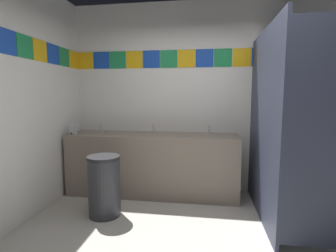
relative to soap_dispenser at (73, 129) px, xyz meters
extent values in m
cube|color=white|center=(1.86, 0.53, 0.45)|extent=(4.00, 0.08, 2.83)
cube|color=yellow|center=(0.00, 0.48, 1.03)|extent=(0.26, 0.01, 0.26)
cube|color=#1947B7|center=(0.26, 0.48, 1.03)|extent=(0.26, 0.01, 0.26)
cube|color=#1E8C4C|center=(0.53, 0.48, 1.03)|extent=(0.26, 0.01, 0.26)
cube|color=yellow|center=(0.80, 0.48, 1.03)|extent=(0.26, 0.01, 0.26)
cube|color=#1947B7|center=(1.06, 0.48, 1.03)|extent=(0.26, 0.01, 0.26)
cube|color=#1E8C4C|center=(1.33, 0.48, 1.03)|extent=(0.26, 0.01, 0.26)
cube|color=yellow|center=(1.60, 0.48, 1.03)|extent=(0.26, 0.01, 0.26)
cube|color=#1947B7|center=(1.86, 0.48, 1.03)|extent=(0.26, 0.01, 0.26)
cube|color=#1E8C4C|center=(2.13, 0.48, 1.03)|extent=(0.26, 0.01, 0.26)
cube|color=yellow|center=(2.40, 0.48, 1.03)|extent=(0.26, 0.01, 0.26)
cube|color=#1947B7|center=(2.66, 0.48, 1.03)|extent=(0.26, 0.01, 0.26)
cube|color=#1E8C4C|center=(2.93, 0.48, 1.03)|extent=(0.26, 0.01, 0.26)
cube|color=yellow|center=(3.20, 0.48, 1.03)|extent=(0.26, 0.01, 0.26)
cube|color=#1947B7|center=(3.46, 0.48, 1.03)|extent=(0.26, 0.01, 0.26)
cube|color=#1947B7|center=(-0.13, -0.99, 1.03)|extent=(0.01, 0.26, 0.26)
cube|color=#1E8C4C|center=(-0.13, -0.72, 1.03)|extent=(0.01, 0.26, 0.26)
cube|color=yellow|center=(-0.13, -0.45, 1.03)|extent=(0.01, 0.26, 0.26)
cube|color=#1947B7|center=(-0.13, -0.18, 1.03)|extent=(0.01, 0.26, 0.26)
cube|color=#1E8C4C|center=(-0.13, 0.09, 1.03)|extent=(0.01, 0.26, 0.26)
cube|color=yellow|center=(-0.13, 0.35, 1.03)|extent=(0.01, 0.26, 0.26)
cube|color=gray|center=(1.14, 0.18, -0.52)|extent=(2.45, 0.61, 0.89)
cube|color=gray|center=(1.14, 0.47, -0.12)|extent=(2.45, 0.03, 0.08)
cylinder|color=white|center=(0.32, 0.15, -0.13)|extent=(0.34, 0.34, 0.10)
cylinder|color=white|center=(1.14, 0.15, -0.13)|extent=(0.34, 0.34, 0.10)
cylinder|color=white|center=(1.95, 0.15, -0.13)|extent=(0.34, 0.34, 0.10)
cylinder|color=silver|center=(0.32, 0.29, -0.05)|extent=(0.04, 0.04, 0.05)
cylinder|color=silver|center=(0.32, 0.24, 0.02)|extent=(0.02, 0.06, 0.09)
cylinder|color=silver|center=(1.14, 0.29, -0.05)|extent=(0.04, 0.04, 0.05)
cylinder|color=silver|center=(1.14, 0.24, 0.02)|extent=(0.02, 0.06, 0.09)
cylinder|color=silver|center=(1.95, 0.29, -0.05)|extent=(0.04, 0.04, 0.05)
cylinder|color=silver|center=(1.95, 0.24, 0.02)|extent=(0.02, 0.06, 0.09)
cube|color=#B7BABF|center=(0.00, 0.00, 0.00)|extent=(0.09, 0.07, 0.16)
cylinder|color=black|center=(0.00, -0.04, -0.06)|extent=(0.02, 0.02, 0.03)
cube|color=#33384C|center=(2.57, -0.30, 0.13)|extent=(0.04, 1.58, 2.21)
cylinder|color=silver|center=(2.59, -1.07, 0.24)|extent=(0.02, 0.02, 0.10)
cylinder|color=white|center=(3.08, -0.05, -0.77)|extent=(0.38, 0.38, 0.40)
torus|color=white|center=(3.08, -0.05, -0.55)|extent=(0.39, 0.39, 0.05)
cube|color=white|center=(3.08, 0.16, -0.40)|extent=(0.34, 0.17, 0.34)
cylinder|color=#333338|center=(0.70, -0.59, -0.62)|extent=(0.38, 0.38, 0.69)
cylinder|color=#262628|center=(0.70, -0.59, -0.26)|extent=(0.39, 0.39, 0.04)
camera|label=1|loc=(1.90, -3.40, 0.48)|focal=27.26mm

